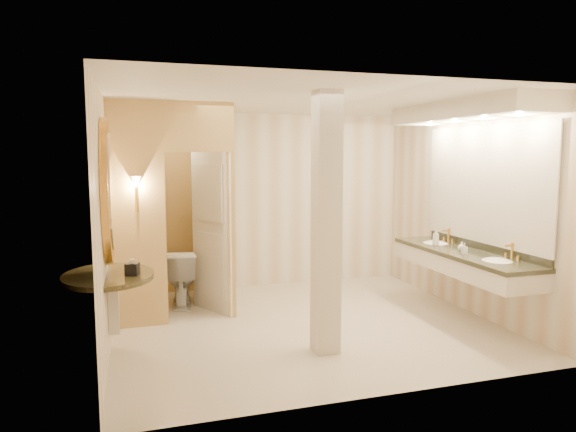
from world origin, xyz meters
name	(u,v)px	position (x,y,z in m)	size (l,w,h in m)	color
floor	(305,324)	(0.00, 0.00, 0.00)	(4.50, 4.50, 0.00)	beige
ceiling	(305,100)	(0.00, 0.00, 2.70)	(4.50, 4.50, 0.00)	silver
wall_back	(264,201)	(0.00, 2.00, 1.35)	(4.50, 0.02, 2.70)	beige
wall_front	(382,241)	(0.00, -2.00, 1.35)	(4.50, 0.02, 2.70)	beige
wall_left	(106,222)	(-2.25, 0.00, 1.35)	(0.02, 4.00, 2.70)	beige
wall_right	(466,209)	(2.25, 0.00, 1.35)	(0.02, 4.00, 2.70)	beige
toilet_closet	(200,207)	(-1.13, 0.97, 1.39)	(1.50, 1.55, 2.70)	tan
wall_sconce	(136,184)	(-1.93, 0.43, 1.73)	(0.14, 0.14, 0.42)	#B78A3A
vanity	(468,191)	(1.98, -0.40, 1.63)	(0.75, 2.48, 2.09)	beige
console_shelf	(108,227)	(-2.21, -0.43, 1.35)	(1.12, 1.12, 2.01)	black
pillar	(326,225)	(-0.07, -0.90, 1.35)	(0.25, 0.25, 2.70)	beige
tissue_box	(132,269)	(-2.00, -0.56, 0.94)	(0.12, 0.12, 0.12)	black
toilet	(181,277)	(-1.38, 1.25, 0.39)	(0.44, 0.77, 0.78)	white
soap_bottle_a	(464,249)	(1.83, -0.57, 0.94)	(0.06, 0.06, 0.13)	beige
soap_bottle_b	(462,246)	(1.93, -0.39, 0.93)	(0.09, 0.09, 0.12)	silver
soap_bottle_c	(436,237)	(1.83, 0.03, 0.99)	(0.09, 0.09, 0.22)	#C6B28C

